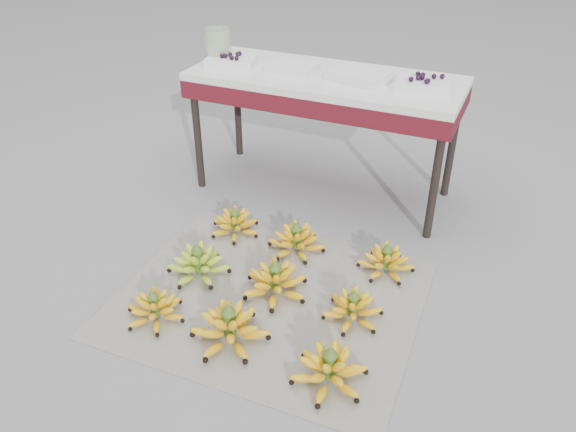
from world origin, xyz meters
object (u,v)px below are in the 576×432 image
at_px(bunch_back_center, 296,241).
at_px(vendor_table, 325,90).
at_px(bunch_mid_left, 198,264).
at_px(tray_right, 359,76).
at_px(bunch_back_left, 235,224).
at_px(bunch_front_right, 329,369).
at_px(glass_jar, 218,45).
at_px(bunch_mid_center, 275,282).
at_px(tray_far_left, 231,60).
at_px(bunch_mid_right, 353,309).
at_px(bunch_back_right, 386,262).
at_px(bunch_front_left, 155,309).
at_px(tray_left, 293,68).
at_px(tray_far_right, 424,84).
at_px(bunch_front_center, 230,328).
at_px(newspaper_mat, 269,297).

relative_size(bunch_back_center, vendor_table, 0.22).
height_order(bunch_mid_left, tray_right, tray_right).
xyz_separation_m(bunch_back_left, bunch_back_center, (0.34, -0.02, 0.00)).
bearing_deg(bunch_front_right, glass_jar, 121.50).
bearing_deg(bunch_back_center, bunch_mid_center, -74.74).
bearing_deg(tray_far_left, bunch_mid_center, -53.40).
bearing_deg(bunch_mid_right, bunch_front_right, -106.20).
bearing_deg(bunch_front_right, tray_right, 95.27).
bearing_deg(tray_right, vendor_table, 173.60).
bearing_deg(bunch_back_right, bunch_mid_right, -83.68).
relative_size(bunch_front_right, vendor_table, 0.23).
xyz_separation_m(vendor_table, tray_far_left, (-0.52, -0.04, 0.10)).
xyz_separation_m(bunch_back_left, glass_jar, (-0.38, 0.59, 0.70)).
bearing_deg(bunch_front_left, tray_left, 103.94).
bearing_deg(bunch_mid_center, bunch_mid_right, 13.84).
bearing_deg(tray_far_right, bunch_front_right, -88.68).
height_order(bunch_front_center, bunch_mid_right, bunch_front_center).
relative_size(bunch_back_right, vendor_table, 0.21).
xyz_separation_m(bunch_mid_right, tray_right, (-0.32, 0.94, 0.63)).
bearing_deg(tray_right, tray_left, 179.69).
distance_m(bunch_back_center, tray_right, 0.87).
distance_m(bunch_front_right, vendor_table, 1.50).
height_order(bunch_mid_right, tray_right, tray_right).
bearing_deg(tray_left, bunch_back_center, -64.81).
bearing_deg(vendor_table, bunch_front_right, -68.00).
relative_size(tray_far_left, tray_right, 0.93).
bearing_deg(tray_left, bunch_front_right, -61.37).
bearing_deg(tray_far_left, bunch_front_left, -76.80).
xyz_separation_m(bunch_front_right, glass_jar, (-1.14, 1.30, 0.69)).
bearing_deg(vendor_table, bunch_mid_center, -81.10).
xyz_separation_m(bunch_mid_center, bunch_back_center, (-0.04, 0.32, -0.00)).
relative_size(bunch_back_left, glass_jar, 1.70).
distance_m(bunch_mid_center, tray_left, 1.16).
distance_m(bunch_mid_center, bunch_back_center, 0.33).
relative_size(vendor_table, tray_far_left, 4.76).
height_order(bunch_mid_center, tray_far_right, tray_far_right).
xyz_separation_m(newspaper_mat, tray_left, (-0.31, 0.96, 0.69)).
bearing_deg(bunch_back_right, tray_far_right, 106.13).
relative_size(bunch_mid_right, tray_far_left, 1.08).
height_order(bunch_back_center, bunch_back_right, bunch_back_center).
distance_m(tray_far_left, tray_right, 0.70).
relative_size(bunch_back_center, tray_far_left, 1.03).
bearing_deg(glass_jar, tray_left, -1.73).
bearing_deg(bunch_front_right, tray_far_left, 119.80).
distance_m(newspaper_mat, tray_far_left, 1.33).
relative_size(tray_right, glass_jar, 1.83).
bearing_deg(newspaper_mat, bunch_mid_left, 177.72).
xyz_separation_m(bunch_back_right, tray_far_right, (-0.04, 0.60, 0.63)).
distance_m(bunch_front_left, bunch_front_right, 0.76).
relative_size(bunch_mid_right, bunch_back_right, 1.07).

